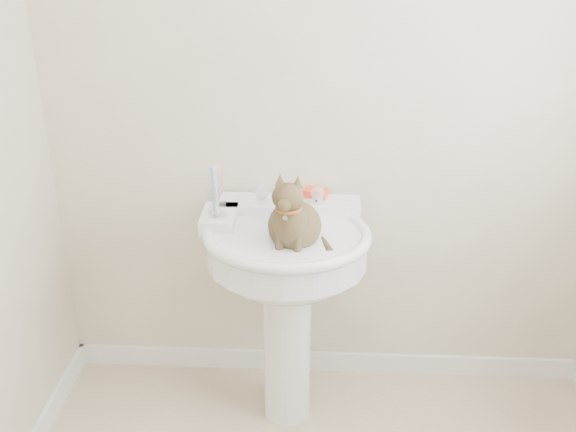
# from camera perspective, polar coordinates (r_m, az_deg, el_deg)

# --- Properties ---
(wall_back) EXTENTS (2.20, 0.00, 2.50)m
(wall_back) POSITION_cam_1_polar(r_m,az_deg,el_deg) (2.52, 3.79, 10.36)
(wall_back) COLOR beige
(wall_back) RESTS_ON ground
(baseboard_back) EXTENTS (2.20, 0.02, 0.09)m
(baseboard_back) POSITION_cam_1_polar(r_m,az_deg,el_deg) (3.05, 3.15, -12.17)
(baseboard_back) COLOR white
(baseboard_back) RESTS_ON floor
(pedestal_sink) EXTENTS (0.62, 0.61, 0.85)m
(pedestal_sink) POSITION_cam_1_polar(r_m,az_deg,el_deg) (2.47, -0.14, -4.43)
(pedestal_sink) COLOR white
(pedestal_sink) RESTS_ON floor
(faucet) EXTENTS (0.28, 0.12, 0.14)m
(faucet) POSITION_cam_1_polar(r_m,az_deg,el_deg) (2.51, 0.10, 1.79)
(faucet) COLOR silver
(faucet) RESTS_ON pedestal_sink
(soap_bar) EXTENTS (0.10, 0.08, 0.03)m
(soap_bar) POSITION_cam_1_polar(r_m,az_deg,el_deg) (2.60, 2.33, 1.96)
(soap_bar) COLOR red
(soap_bar) RESTS_ON pedestal_sink
(toothbrush_cup) EXTENTS (0.07, 0.07, 0.19)m
(toothbrush_cup) POSITION_cam_1_polar(r_m,az_deg,el_deg) (2.43, -6.03, 1.05)
(toothbrush_cup) COLOR silver
(toothbrush_cup) RESTS_ON pedestal_sink
(cat) EXTENTS (0.21, 0.26, 0.38)m
(cat) POSITION_cam_1_polar(r_m,az_deg,el_deg) (2.31, 0.49, -0.48)
(cat) COLOR brown
(cat) RESTS_ON pedestal_sink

